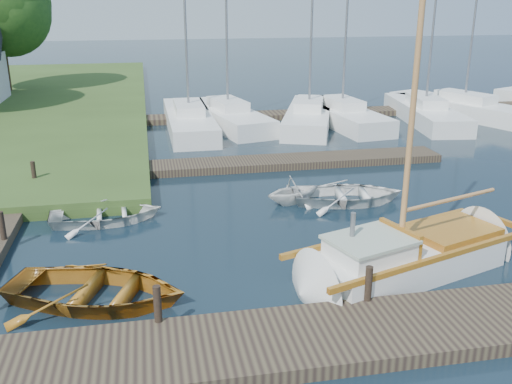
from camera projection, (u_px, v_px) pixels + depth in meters
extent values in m
plane|color=black|center=(256.00, 230.00, 16.89)|extent=(160.00, 160.00, 0.00)
cube|color=#2D221D|center=(314.00, 339.00, 11.27)|extent=(18.00, 2.20, 0.30)
cube|color=#2D221D|center=(274.00, 162.00, 23.23)|extent=(14.00, 1.60, 0.30)
cube|color=#2D221D|center=(371.00, 111.00, 33.50)|extent=(30.00, 1.60, 0.30)
cylinder|color=black|center=(157.00, 304.00, 11.48)|extent=(0.16, 0.16, 0.80)
cylinder|color=black|center=(368.00, 283.00, 12.29)|extent=(0.16, 0.16, 0.80)
cylinder|color=black|center=(2.00, 226.00, 15.39)|extent=(0.16, 0.16, 0.80)
cylinder|color=black|center=(34.00, 172.00, 20.03)|extent=(0.16, 0.16, 0.80)
cube|color=white|center=(405.00, 264.00, 14.27)|extent=(5.38, 3.50, 0.90)
cone|color=white|center=(487.00, 239.00, 15.70)|extent=(1.86, 2.27, 1.96)
cone|color=white|center=(308.00, 292.00, 12.88)|extent=(1.58, 2.18, 1.96)
cube|color=brown|center=(381.00, 232.00, 14.87)|extent=(5.91, 2.11, 0.14)
cube|color=brown|center=(435.00, 259.00, 13.33)|extent=(5.91, 2.11, 0.14)
cube|color=brown|center=(498.00, 220.00, 15.70)|extent=(0.47, 1.08, 0.14)
cube|color=white|center=(369.00, 249.00, 13.48)|extent=(2.15, 1.90, 0.44)
cube|color=#A5B5A1|center=(370.00, 239.00, 13.40)|extent=(2.28, 2.03, 0.08)
cube|color=brown|center=(400.00, 238.00, 13.90)|extent=(0.56, 1.36, 0.60)
cylinder|color=slate|center=(353.00, 225.00, 13.40)|extent=(0.12, 0.12, 0.60)
cube|color=brown|center=(452.00, 231.00, 14.84)|extent=(2.57, 2.13, 0.20)
cylinder|color=#A27B3F|center=(416.00, 76.00, 12.66)|extent=(0.14, 0.14, 8.40)
cylinder|color=#A27B3F|center=(451.00, 200.00, 14.45)|extent=(3.06, 1.12, 0.10)
imported|color=brown|center=(95.00, 285.00, 12.79)|extent=(4.88, 4.18, 0.85)
imported|color=white|center=(106.00, 211.00, 17.43)|extent=(3.49, 2.59, 0.69)
imported|color=white|center=(294.00, 188.00, 18.98)|extent=(2.44, 2.28, 1.05)
imported|color=white|center=(348.00, 192.00, 19.05)|extent=(3.97, 3.05, 0.76)
cube|color=white|center=(189.00, 121.00, 29.51)|extent=(2.25, 8.95, 0.90)
cube|color=white|center=(189.00, 108.00, 29.28)|extent=(1.42, 3.14, 0.50)
cylinder|color=slate|center=(185.00, 8.00, 27.70)|extent=(0.12, 0.12, 10.21)
cube|color=white|center=(228.00, 117.00, 30.47)|extent=(3.95, 8.41, 0.90)
cube|color=white|center=(228.00, 104.00, 30.24)|extent=(2.00, 3.08, 0.50)
cylinder|color=slate|center=(226.00, 4.00, 28.59)|extent=(0.12, 0.12, 10.61)
cube|color=white|center=(309.00, 117.00, 30.48)|extent=(4.95, 8.77, 0.90)
cube|color=white|center=(309.00, 104.00, 30.25)|extent=(2.32, 3.28, 0.50)
cylinder|color=slate|center=(312.00, 8.00, 28.67)|extent=(0.12, 0.12, 10.24)
cube|color=white|center=(342.00, 116.00, 30.76)|extent=(3.16, 8.16, 0.90)
cube|color=white|center=(343.00, 103.00, 30.53)|extent=(1.73, 2.93, 0.50)
cube|color=white|center=(425.00, 113.00, 31.41)|extent=(3.33, 8.80, 0.90)
cube|color=white|center=(426.00, 101.00, 31.18)|extent=(1.79, 3.16, 0.50)
cylinder|color=slate|center=(434.00, 21.00, 29.82)|extent=(0.12, 0.12, 8.89)
cube|color=white|center=(464.00, 109.00, 32.62)|extent=(5.68, 9.57, 0.90)
cube|color=white|center=(465.00, 97.00, 32.39)|extent=(2.57, 3.59, 0.50)
cylinder|color=slate|center=(476.00, 6.00, 30.78)|extent=(0.12, 0.12, 10.38)
cylinder|color=#332114|center=(6.00, 63.00, 38.08)|extent=(0.36, 0.36, 3.67)
sphere|color=#1E4417|center=(6.00, 12.00, 36.83)|extent=(5.71, 5.71, 5.71)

